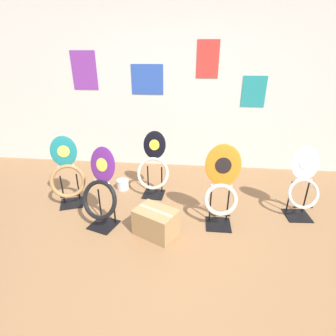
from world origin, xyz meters
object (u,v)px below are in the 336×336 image
(toilet_seat_display_orange_sun, at_px, (221,189))
(toilet_seat_display_jazz_black, at_px, (153,169))
(storage_box, at_px, (156,222))
(toilet_seat_display_purple_note, at_px, (101,193))
(toilet_seat_display_teal_sax, at_px, (67,176))
(paint_can, at_px, (123,184))
(toilet_seat_display_white_plain, at_px, (303,186))

(toilet_seat_display_orange_sun, relative_size, toilet_seat_display_jazz_black, 1.10)
(toilet_seat_display_orange_sun, xyz_separation_m, storage_box, (-0.68, -0.24, -0.32))
(toilet_seat_display_purple_note, height_order, toilet_seat_display_jazz_black, toilet_seat_display_purple_note)
(toilet_seat_display_teal_sax, bearing_deg, toilet_seat_display_purple_note, -34.95)
(paint_can, bearing_deg, storage_box, -56.72)
(toilet_seat_display_purple_note, height_order, paint_can, toilet_seat_display_purple_note)
(toilet_seat_display_teal_sax, bearing_deg, toilet_seat_display_jazz_black, 19.07)
(toilet_seat_display_orange_sun, height_order, paint_can, toilet_seat_display_orange_sun)
(toilet_seat_display_orange_sun, xyz_separation_m, toilet_seat_display_white_plain, (0.96, 0.29, -0.07))
(toilet_seat_display_teal_sax, xyz_separation_m, toilet_seat_display_white_plain, (2.82, 0.03, -0.01))
(storage_box, bearing_deg, toilet_seat_display_teal_sax, 157.53)
(toilet_seat_display_jazz_black, distance_m, paint_can, 0.57)
(storage_box, bearing_deg, toilet_seat_display_jazz_black, 100.39)
(toilet_seat_display_orange_sun, xyz_separation_m, toilet_seat_display_teal_sax, (-1.86, 0.25, -0.06))
(toilet_seat_display_orange_sun, distance_m, paint_can, 1.53)
(toilet_seat_display_purple_note, xyz_separation_m, toilet_seat_display_teal_sax, (-0.57, 0.40, -0.01))
(paint_can, bearing_deg, toilet_seat_display_teal_sax, -140.65)
(paint_can, distance_m, storage_box, 1.13)
(toilet_seat_display_orange_sun, distance_m, toilet_seat_display_teal_sax, 1.88)
(toilet_seat_display_orange_sun, relative_size, paint_can, 5.52)
(paint_can, bearing_deg, toilet_seat_display_orange_sun, -28.54)
(toilet_seat_display_orange_sun, height_order, toilet_seat_display_purple_note, toilet_seat_display_orange_sun)
(toilet_seat_display_orange_sun, relative_size, toilet_seat_display_teal_sax, 1.07)
(toilet_seat_display_jazz_black, bearing_deg, toilet_seat_display_teal_sax, -160.93)
(paint_can, bearing_deg, toilet_seat_display_purple_note, -89.41)
(toilet_seat_display_purple_note, bearing_deg, paint_can, 90.59)
(toilet_seat_display_teal_sax, distance_m, paint_can, 0.79)
(toilet_seat_display_white_plain, xyz_separation_m, storage_box, (-1.64, -0.52, -0.25))
(toilet_seat_display_purple_note, distance_m, paint_can, 0.92)
(toilet_seat_display_white_plain, bearing_deg, toilet_seat_display_teal_sax, -179.31)
(toilet_seat_display_teal_sax, distance_m, storage_box, 1.30)
(toilet_seat_display_purple_note, bearing_deg, storage_box, -8.49)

